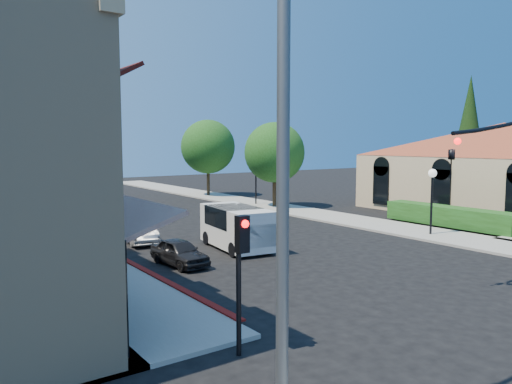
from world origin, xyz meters
TOP-DOWN VIEW (x-y plane):
  - ground at (0.00, 0.00)m, footprint 120.00×120.00m
  - sidewalk_left at (-8.75, 27.00)m, footprint 3.50×50.00m
  - sidewalk_right at (8.75, 27.00)m, footprint 3.50×50.00m
  - curb_red_strip at (-6.90, 8.00)m, footprint 0.25×10.00m
  - mission_building at (21.99, 11.50)m, footprint 30.12×30.12m
  - hedge at (11.70, 9.00)m, footprint 1.40×8.00m
  - conifer_far at (28.00, 18.00)m, footprint 3.20×3.20m
  - street_tree_a at (8.80, 22.00)m, footprint 4.56×4.56m
  - street_tree_b at (8.80, 32.00)m, footprint 4.94×4.94m
  - secondary_signal at (-8.00, 1.41)m, footprint 0.28×0.42m
  - cobra_streetlight at (-9.15, -2.00)m, footprint 3.60×0.25m
  - lamppost_left_near at (-8.50, 8.00)m, footprint 0.44×0.44m
  - lamppost_left_far at (-8.50, 22.00)m, footprint 0.44×0.44m
  - lamppost_right_near at (8.50, 8.00)m, footprint 0.44×0.44m
  - lamppost_right_far at (8.50, 24.00)m, footprint 0.44×0.44m
  - white_van at (-1.63, 11.28)m, footprint 2.49×4.63m
  - parked_car_a at (-5.21, 10.07)m, footprint 1.48×3.22m
  - parked_car_b at (-4.80, 15.39)m, footprint 1.73×3.71m
  - parked_car_c at (-6.20, 25.00)m, footprint 1.81×4.11m
  - parked_car_d at (-5.89, 31.71)m, footprint 2.55×5.02m

SIDE VIEW (x-z plane):
  - ground at x=0.00m, z-range 0.00..0.00m
  - curb_red_strip at x=-6.90m, z-range -0.03..0.03m
  - hedge at x=11.70m, z-range -0.55..0.55m
  - sidewalk_left at x=-8.75m, z-range 0.00..0.12m
  - sidewalk_right at x=8.75m, z-range 0.00..0.12m
  - parked_car_a at x=-5.21m, z-range 0.00..1.07m
  - parked_car_c at x=-6.20m, z-range 0.00..1.17m
  - parked_car_b at x=-4.80m, z-range 0.00..1.18m
  - parked_car_d at x=-5.89m, z-range 0.00..1.36m
  - white_van at x=-1.63m, z-range 0.15..2.11m
  - secondary_signal at x=-8.00m, z-range 0.66..3.98m
  - lamppost_left_near at x=-8.50m, z-range 0.95..4.52m
  - lamppost_left_far at x=-8.50m, z-range 0.95..4.52m
  - lamppost_right_near at x=8.50m, z-range 0.95..4.52m
  - lamppost_right_far at x=8.50m, z-range 0.95..4.52m
  - mission_building at x=21.99m, z-range 0.55..6.95m
  - street_tree_a at x=8.80m, z-range 0.95..7.43m
  - street_tree_b at x=8.80m, z-range 1.03..8.05m
  - cobra_streetlight at x=-9.15m, z-range 0.61..9.92m
  - conifer_far at x=28.00m, z-range 0.86..11.86m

